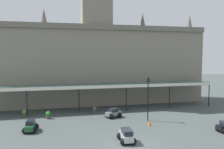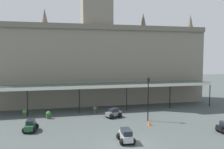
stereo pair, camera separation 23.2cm
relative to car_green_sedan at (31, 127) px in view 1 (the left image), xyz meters
The scene contains 11 objects.
ground_plane 10.96m from the car_green_sedan, 32.73° to the right, with size 140.00×140.00×0.00m, color #444B4A.
station_building 17.59m from the car_green_sedan, 55.30° to the left, with size 36.82×5.91×22.40m.
entrance_canopy 12.72m from the car_green_sedan, 41.44° to the left, with size 34.76×3.26×3.91m.
car_green_sedan is the anchor object (origin of this frame).
car_grey_sedan 10.49m from the car_green_sedan, 19.21° to the left, with size 2.23×1.99×1.19m.
car_silver_estate 10.47m from the car_green_sedan, 30.06° to the right, with size 1.62×2.29×1.27m.
victorian_lamppost 14.05m from the car_green_sedan, ahead, with size 0.30×0.30×5.41m.
traffic_cone 13.20m from the car_green_sedan, ahead, with size 0.40×0.40×0.60m, color orange.
planter_forecourt_centre 6.51m from the car_green_sedan, 103.01° to the left, with size 0.60×0.60×0.96m.
planter_near_kerb 10.07m from the car_green_sedan, 38.81° to the left, with size 0.60×0.60×0.96m.
planter_by_canopy 5.05m from the car_green_sedan, 71.20° to the left, with size 0.60×0.60×0.96m.
Camera 1 is at (-6.26, -19.55, 8.01)m, focal length 37.20 mm.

